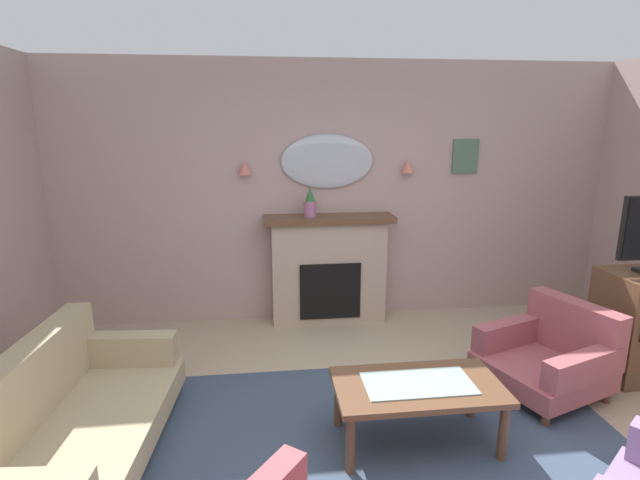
# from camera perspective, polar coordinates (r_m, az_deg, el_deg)

# --- Properties ---
(wall_back) EXTENTS (6.92, 0.10, 2.74)m
(wall_back) POSITION_cam_1_polar(r_m,az_deg,el_deg) (5.28, 2.20, 5.52)
(wall_back) COLOR #B29993
(wall_back) RESTS_ON ground
(patterned_rug) EXTENTS (3.20, 2.40, 0.01)m
(patterned_rug) POSITION_cam_1_polar(r_m,az_deg,el_deg) (3.49, 9.03, -23.71)
(patterned_rug) COLOR #38475B
(patterned_rug) RESTS_ON ground
(fireplace) EXTENTS (1.36, 0.36, 1.16)m
(fireplace) POSITION_cam_1_polar(r_m,az_deg,el_deg) (5.22, 1.02, -3.54)
(fireplace) COLOR tan
(fireplace) RESTS_ON ground
(mantel_vase_right) EXTENTS (0.13, 0.13, 0.32)m
(mantel_vase_right) POSITION_cam_1_polar(r_m,az_deg,el_deg) (5.00, -1.18, 4.29)
(mantel_vase_right) COLOR #9E6084
(mantel_vase_right) RESTS_ON fireplace
(wall_mirror) EXTENTS (0.96, 0.06, 0.56)m
(wall_mirror) POSITION_cam_1_polar(r_m,az_deg,el_deg) (5.14, 0.85, 9.15)
(wall_mirror) COLOR #B2BCC6
(wall_sconce_left) EXTENTS (0.14, 0.14, 0.14)m
(wall_sconce_left) POSITION_cam_1_polar(r_m,az_deg,el_deg) (5.05, -8.77, 8.34)
(wall_sconce_left) COLOR #D17066
(wall_sconce_right) EXTENTS (0.14, 0.14, 0.14)m
(wall_sconce_right) POSITION_cam_1_polar(r_m,az_deg,el_deg) (5.28, 10.21, 8.51)
(wall_sconce_right) COLOR #D17066
(framed_picture) EXTENTS (0.28, 0.03, 0.36)m
(framed_picture) POSITION_cam_1_polar(r_m,az_deg,el_deg) (5.55, 16.58, 9.34)
(framed_picture) COLOR #4C6B56
(coffee_table) EXTENTS (1.10, 0.60, 0.45)m
(coffee_table) POSITION_cam_1_polar(r_m,az_deg,el_deg) (3.43, 11.33, -16.93)
(coffee_table) COLOR brown
(coffee_table) RESTS_ON ground
(floral_couch) EXTENTS (1.00, 1.78, 0.76)m
(floral_couch) POSITION_cam_1_polar(r_m,az_deg,el_deg) (3.60, -27.47, -17.91)
(floral_couch) COLOR tan
(floral_couch) RESTS_ON ground
(armchair_by_coffee_table) EXTENTS (1.04, 1.03, 0.71)m
(armchair_by_coffee_table) POSITION_cam_1_polar(r_m,az_deg,el_deg) (4.41, 25.31, -11.95)
(armchair_by_coffee_table) COLOR #934C51
(armchair_by_coffee_table) RESTS_ON ground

